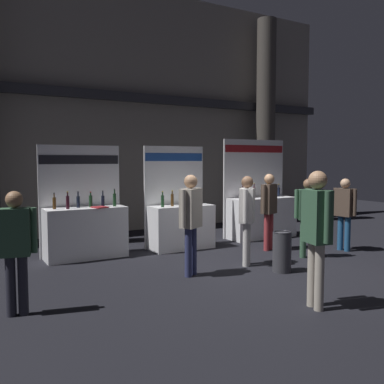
{
  "coord_description": "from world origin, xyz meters",
  "views": [
    {
      "loc": [
        -4.67,
        -6.19,
        1.98
      ],
      "look_at": [
        -0.43,
        1.17,
        1.33
      ],
      "focal_mm": 39.49,
      "sensor_mm": 36.0,
      "label": 1
    }
  ],
  "objects_px": {
    "exhibitor_booth_1": "(180,222)",
    "visitor_4": "(345,208)",
    "visitor_8": "(308,212)",
    "visitor_1": "(317,226)",
    "visitor_9": "(247,212)",
    "exhibitor_booth_0": "(85,228)",
    "exhibitor_booth_2": "(261,213)",
    "visitor_7": "(16,243)",
    "visitor_5": "(269,205)",
    "trash_bin": "(282,252)",
    "visitor_6": "(191,215)"
  },
  "relations": [
    {
      "from": "visitor_9",
      "to": "visitor_7",
      "type": "bearing_deg",
      "value": -37.18
    },
    {
      "from": "visitor_1",
      "to": "visitor_7",
      "type": "height_order",
      "value": "visitor_1"
    },
    {
      "from": "exhibitor_booth_1",
      "to": "visitor_6",
      "type": "xyz_separation_m",
      "value": [
        -0.91,
        -2.06,
        0.45
      ]
    },
    {
      "from": "visitor_4",
      "to": "visitor_8",
      "type": "distance_m",
      "value": 1.2
    },
    {
      "from": "visitor_8",
      "to": "visitor_9",
      "type": "xyz_separation_m",
      "value": [
        -1.44,
        0.13,
        0.07
      ]
    },
    {
      "from": "visitor_7",
      "to": "trash_bin",
      "type": "bearing_deg",
      "value": 12.2
    },
    {
      "from": "exhibitor_booth_0",
      "to": "visitor_9",
      "type": "height_order",
      "value": "exhibitor_booth_0"
    },
    {
      "from": "visitor_4",
      "to": "visitor_9",
      "type": "relative_size",
      "value": 0.94
    },
    {
      "from": "exhibitor_booth_2",
      "to": "visitor_5",
      "type": "xyz_separation_m",
      "value": [
        -0.82,
        -1.28,
        0.37
      ]
    },
    {
      "from": "exhibitor_booth_0",
      "to": "visitor_1",
      "type": "xyz_separation_m",
      "value": [
        1.84,
        -4.44,
        0.51
      ]
    },
    {
      "from": "exhibitor_booth_1",
      "to": "trash_bin",
      "type": "relative_size",
      "value": 3.18
    },
    {
      "from": "visitor_8",
      "to": "exhibitor_booth_1",
      "type": "bearing_deg",
      "value": -12.71
    },
    {
      "from": "visitor_4",
      "to": "visitor_7",
      "type": "height_order",
      "value": "visitor_7"
    },
    {
      "from": "exhibitor_booth_2",
      "to": "visitor_8",
      "type": "distance_m",
      "value": 2.35
    },
    {
      "from": "exhibitor_booth_0",
      "to": "exhibitor_booth_2",
      "type": "distance_m",
      "value": 4.51
    },
    {
      "from": "visitor_7",
      "to": "visitor_9",
      "type": "bearing_deg",
      "value": 21.6
    },
    {
      "from": "exhibitor_booth_1",
      "to": "exhibitor_booth_2",
      "type": "height_order",
      "value": "exhibitor_booth_2"
    },
    {
      "from": "visitor_1",
      "to": "visitor_7",
      "type": "bearing_deg",
      "value": -102.28
    },
    {
      "from": "visitor_1",
      "to": "exhibitor_booth_1",
      "type": "bearing_deg",
      "value": -169.72
    },
    {
      "from": "exhibitor_booth_2",
      "to": "visitor_6",
      "type": "relative_size",
      "value": 1.44
    },
    {
      "from": "visitor_6",
      "to": "visitor_9",
      "type": "bearing_deg",
      "value": -26.15
    },
    {
      "from": "exhibitor_booth_2",
      "to": "visitor_1",
      "type": "bearing_deg",
      "value": -121.18
    },
    {
      "from": "visitor_4",
      "to": "visitor_6",
      "type": "bearing_deg",
      "value": 85.03
    },
    {
      "from": "exhibitor_booth_1",
      "to": "visitor_8",
      "type": "bearing_deg",
      "value": -49.35
    },
    {
      "from": "visitor_8",
      "to": "visitor_1",
      "type": "bearing_deg",
      "value": 83.37
    },
    {
      "from": "visitor_8",
      "to": "visitor_9",
      "type": "bearing_deg",
      "value": 31.66
    },
    {
      "from": "visitor_8",
      "to": "visitor_9",
      "type": "distance_m",
      "value": 1.45
    },
    {
      "from": "exhibitor_booth_1",
      "to": "visitor_4",
      "type": "height_order",
      "value": "exhibitor_booth_1"
    },
    {
      "from": "exhibitor_booth_1",
      "to": "visitor_7",
      "type": "bearing_deg",
      "value": -145.63
    },
    {
      "from": "visitor_9",
      "to": "trash_bin",
      "type": "bearing_deg",
      "value": 65.27
    },
    {
      "from": "exhibitor_booth_2",
      "to": "visitor_4",
      "type": "bearing_deg",
      "value": -75.07
    },
    {
      "from": "visitor_1",
      "to": "visitor_9",
      "type": "bearing_deg",
      "value": 178.87
    },
    {
      "from": "trash_bin",
      "to": "visitor_7",
      "type": "bearing_deg",
      "value": 178.95
    },
    {
      "from": "visitor_7",
      "to": "exhibitor_booth_1",
      "type": "bearing_deg",
      "value": 47.62
    },
    {
      "from": "exhibitor_booth_0",
      "to": "exhibitor_booth_1",
      "type": "distance_m",
      "value": 2.11
    },
    {
      "from": "visitor_1",
      "to": "visitor_5",
      "type": "height_order",
      "value": "visitor_1"
    },
    {
      "from": "visitor_4",
      "to": "exhibitor_booth_1",
      "type": "bearing_deg",
      "value": 50.33
    },
    {
      "from": "visitor_5",
      "to": "visitor_8",
      "type": "xyz_separation_m",
      "value": [
        0.2,
        -0.96,
        -0.05
      ]
    },
    {
      "from": "exhibitor_booth_0",
      "to": "visitor_7",
      "type": "height_order",
      "value": "exhibitor_booth_0"
    },
    {
      "from": "trash_bin",
      "to": "visitor_8",
      "type": "height_order",
      "value": "visitor_8"
    },
    {
      "from": "exhibitor_booth_2",
      "to": "visitor_7",
      "type": "xyz_separation_m",
      "value": [
        -6.16,
        -2.72,
        0.31
      ]
    },
    {
      "from": "visitor_7",
      "to": "visitor_8",
      "type": "xyz_separation_m",
      "value": [
        5.54,
        0.48,
        0.01
      ]
    },
    {
      "from": "exhibitor_booth_2",
      "to": "visitor_7",
      "type": "relative_size",
      "value": 1.57
    },
    {
      "from": "visitor_5",
      "to": "visitor_6",
      "type": "bearing_deg",
      "value": -1.59
    },
    {
      "from": "exhibitor_booth_0",
      "to": "visitor_7",
      "type": "bearing_deg",
      "value": -121.09
    },
    {
      "from": "exhibitor_booth_0",
      "to": "trash_bin",
      "type": "relative_size",
      "value": 3.16
    },
    {
      "from": "visitor_5",
      "to": "visitor_7",
      "type": "xyz_separation_m",
      "value": [
        -5.34,
        -1.44,
        -0.06
      ]
    },
    {
      "from": "trash_bin",
      "to": "visitor_6",
      "type": "bearing_deg",
      "value": 158.98
    },
    {
      "from": "trash_bin",
      "to": "visitor_5",
      "type": "xyz_separation_m",
      "value": [
        0.98,
        1.52,
        0.63
      ]
    },
    {
      "from": "visitor_4",
      "to": "visitor_5",
      "type": "relative_size",
      "value": 0.94
    }
  ]
}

